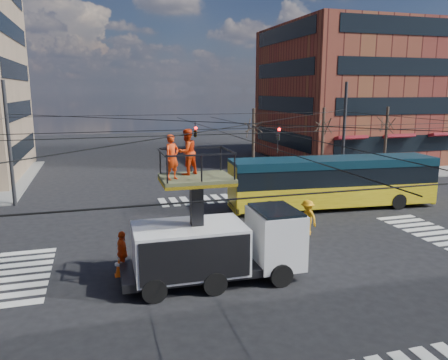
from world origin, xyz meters
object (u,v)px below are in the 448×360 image
flagger (307,218)px  utility_truck (217,232)px  worker_ground (123,252)px  city_bus (333,181)px  traffic_cone (119,267)px

flagger → utility_truck: bearing=-75.6°
worker_ground → utility_truck: bearing=-131.0°
city_bus → worker_ground: (-13.44, -6.69, -0.84)m
utility_truck → flagger: size_ratio=3.79×
flagger → city_bus: bearing=118.2°
utility_truck → city_bus: utility_truck is taller
utility_truck → city_bus: size_ratio=0.53×
traffic_cone → flagger: bearing=14.4°
worker_ground → traffic_cone: bearing=126.9°
city_bus → worker_ground: 15.04m
utility_truck → city_bus: 13.03m
city_bus → traffic_cone: (-13.61, -6.90, -1.34)m
city_bus → traffic_cone: city_bus is taller
utility_truck → flagger: (5.93, 4.01, -1.06)m
traffic_cone → worker_ground: worker_ground is taller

